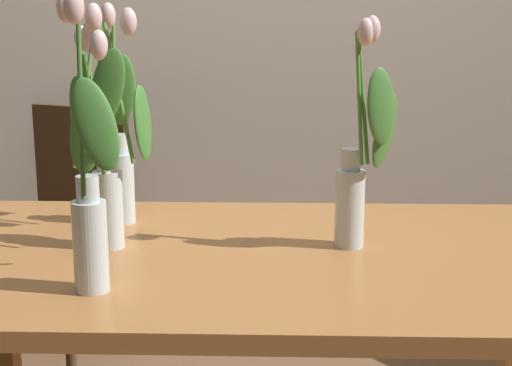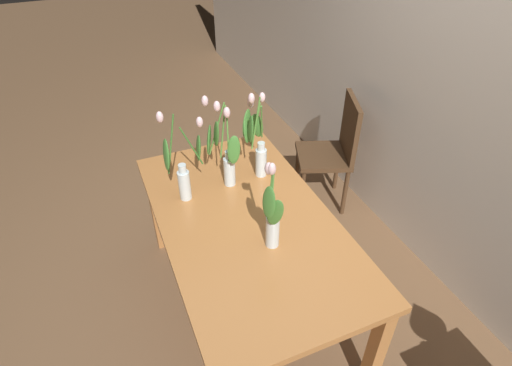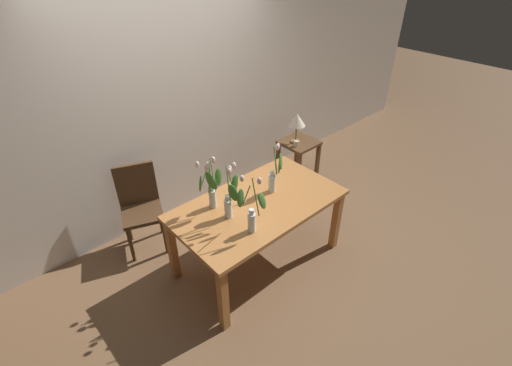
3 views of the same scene
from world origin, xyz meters
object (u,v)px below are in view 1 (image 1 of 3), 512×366
at_px(dining_table, 252,290).
at_px(tulip_vase_2, 90,199).
at_px(tulip_vase_3, 108,158).
at_px(tulip_vase_0, 359,172).
at_px(tulip_vase_1, 109,136).
at_px(dining_chair, 68,220).

relative_size(dining_table, tulip_vase_2, 2.80).
bearing_deg(tulip_vase_3, dining_table, -0.41).
distance_m(dining_table, tulip_vase_3, 0.44).
relative_size(dining_table, tulip_vase_3, 2.80).
bearing_deg(tulip_vase_0, tulip_vase_1, 163.90).
xyz_separation_m(tulip_vase_2, dining_chair, (-0.41, 1.26, -0.40)).
bearing_deg(tulip_vase_2, tulip_vase_3, 94.36).
bearing_deg(dining_chair, tulip_vase_3, -68.84).
relative_size(tulip_vase_0, tulip_vase_2, 0.92).
distance_m(tulip_vase_0, tulip_vase_3, 0.56).
distance_m(tulip_vase_3, dining_chair, 1.17).
relative_size(tulip_vase_1, tulip_vase_2, 0.97).
xyz_separation_m(tulip_vase_2, tulip_vase_3, (-0.02, 0.25, 0.03)).
relative_size(tulip_vase_0, tulip_vase_1, 0.95).
xyz_separation_m(tulip_vase_3, dining_chair, (-0.39, 1.01, -0.43)).
distance_m(tulip_vase_1, dining_chair, 0.98).
distance_m(tulip_vase_0, tulip_vase_1, 0.63).
height_order(dining_table, tulip_vase_1, tulip_vase_1).
height_order(dining_table, tulip_vase_0, tulip_vase_0).
xyz_separation_m(tulip_vase_0, tulip_vase_3, (-0.56, -0.04, 0.04)).
xyz_separation_m(tulip_vase_0, tulip_vase_2, (-0.54, -0.28, 0.00)).
height_order(tulip_vase_2, dining_chair, tulip_vase_2).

